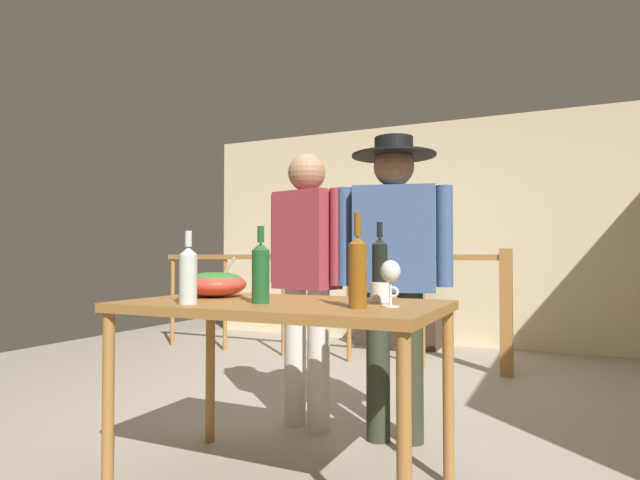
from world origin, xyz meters
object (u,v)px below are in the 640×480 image
salad_bowl (214,283)px  wine_bottle_clear (188,274)px  stair_railing (368,290)px  tv_console (399,326)px  serving_table (282,320)px  flat_screen_tv (398,284)px  wine_glass (391,273)px  mug_white (381,292)px  framed_picture (398,210)px  wine_bottle_green (261,271)px  person_standing_left (307,266)px  person_standing_right (394,257)px  wine_bottle_dark (380,267)px  wine_bottle_amber (358,270)px

salad_bowl → wine_bottle_clear: wine_bottle_clear is taller
stair_railing → tv_console: stair_railing is taller
serving_table → flat_screen_tv: bearing=98.8°
stair_railing → wine_bottle_clear: size_ratio=12.00×
wine_glass → mug_white: size_ratio=1.46×
framed_picture → wine_bottle_green: 4.18m
serving_table → salad_bowl: salad_bowl is taller
serving_table → person_standing_left: size_ratio=0.85×
person_standing_left → stair_railing: bearing=-67.0°
stair_railing → wine_bottle_green: size_ratio=11.21×
wine_glass → person_standing_right: (-0.23, 0.81, 0.06)m
framed_picture → wine_bottle_clear: 4.31m
flat_screen_tv → wine_bottle_dark: wine_bottle_dark is taller
wine_glass → wine_bottle_amber: (-0.10, -0.10, 0.01)m
stair_railing → person_standing_left: 1.92m
wine_bottle_amber → wine_bottle_green: (-0.44, 0.02, -0.01)m
framed_picture → person_standing_right: size_ratio=0.35×
wine_glass → mug_white: wine_glass is taller
framed_picture → serving_table: 4.12m
wine_glass → mug_white: bearing=118.8°
tv_console → flat_screen_tv: bearing=-90.0°
stair_railing → person_standing_left: bearing=-81.2°
framed_picture → serving_table: framed_picture is taller
tv_console → stair_railing: bearing=-89.7°
stair_railing → wine_bottle_clear: (0.26, -2.93, 0.25)m
stair_railing → flat_screen_tv: 1.00m
wine_bottle_amber → wine_bottle_clear: bearing=-168.5°
stair_railing → mug_white: size_ratio=29.03×
framed_picture → wine_bottle_amber: size_ratio=1.59×
framed_picture → stair_railing: 1.57m
wine_bottle_amber → wine_bottle_dark: 0.41m
wine_bottle_amber → person_standing_right: size_ratio=0.22×
salad_bowl → mug_white: size_ratio=2.46×
wine_bottle_amber → flat_screen_tv: bearing=104.3°
wine_bottle_amber → wine_bottle_dark: wine_bottle_amber is taller
stair_railing → serving_table: (0.56, -2.66, 0.04)m
wine_bottle_dark → mug_white: wine_bottle_dark is taller
person_standing_right → person_standing_left: bearing=-14.3°
wine_bottle_green → person_standing_right: size_ratio=0.20×
flat_screen_tv → serving_table: bearing=-81.2°
framed_picture → tv_console: 1.35m
serving_table → wine_bottle_clear: 0.45m
wine_bottle_amber → wine_bottle_dark: size_ratio=1.03×
tv_console → person_standing_right: 3.13m
mug_white → wine_bottle_dark: bearing=110.5°
wine_bottle_dark → framed_picture: bearing=105.3°
flat_screen_tv → person_standing_right: 3.02m
salad_bowl → person_standing_left: person_standing_left is taller
wine_bottle_green → mug_white: (0.44, 0.26, -0.09)m
framed_picture → stair_railing: size_ratio=0.16×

